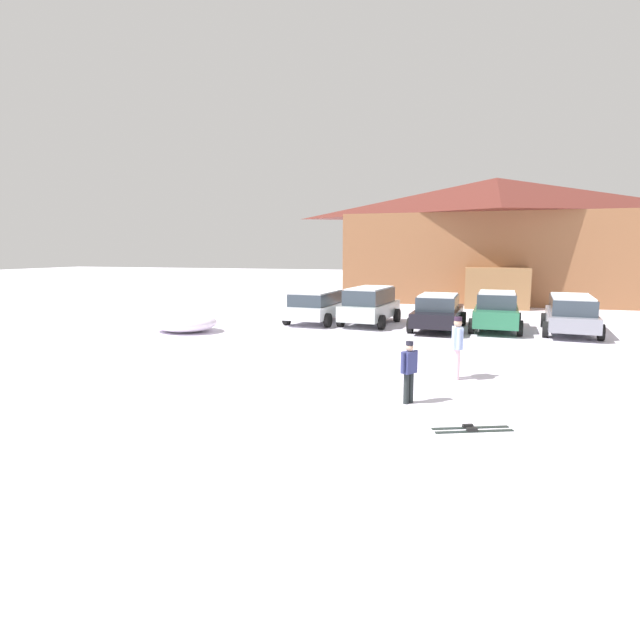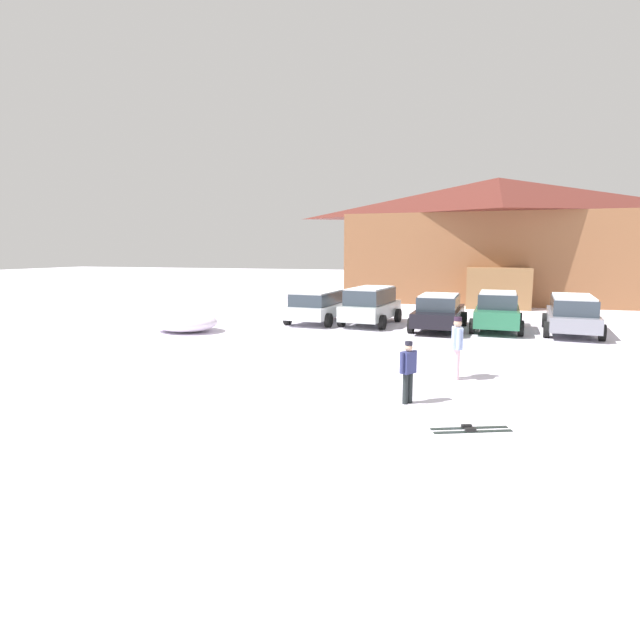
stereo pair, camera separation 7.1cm
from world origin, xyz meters
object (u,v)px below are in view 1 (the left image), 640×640
Objects in this scene: parked_black_sedan at (438,311)px; parked_grey_wagon at (571,313)px; skier_adult_in_blue_parka at (457,344)px; pair_of_skis at (472,429)px; parked_green_coupe at (496,311)px; parked_white_suv at (317,305)px; ski_lodge at (494,239)px; parked_silver_wagon at (370,305)px; skier_teen_in_navy_coat at (409,368)px; plowed_snow_pile at (184,322)px.

parked_black_sedan is 5.33m from parked_grey_wagon.
skier_adult_in_blue_parka is (1.14, -8.54, 0.15)m from parked_black_sedan.
parked_green_coupe is at bearing 86.50° from pair_of_skis.
pair_of_skis is (-3.70, -12.97, -0.84)m from parked_grey_wagon.
parked_white_suv is at bearing -178.90° from parked_green_coupe.
skier_adult_in_blue_parka is at bearing -93.39° from ski_lodge.
parked_silver_wagon reaches higher than pair_of_skis.
skier_teen_in_navy_coat is 0.93× the size of pair_of_skis.
parked_black_sedan is 8.61m from skier_adult_in_blue_parka.
parked_green_coupe is 1.60× the size of plowed_snow_pile.
parked_grey_wagon is 1.74× the size of plowed_snow_pile.
skier_teen_in_navy_coat is at bearing -34.75° from plowed_snow_pile.
skier_adult_in_blue_parka is at bearing 69.94° from skier_teen_in_navy_coat.
skier_teen_in_navy_coat is at bearing -88.88° from parked_black_sedan.
plowed_snow_pile is at bearing 143.99° from pair_of_skis.
parked_white_suv is at bearing 119.49° from pair_of_skis.
parked_green_coupe reaches higher than skier_teen_in_navy_coat.
skier_teen_in_navy_coat is at bearing -73.93° from parked_silver_wagon.
parked_white_suv is at bearing -179.24° from parked_grey_wagon.
pair_of_skis is at bearing -44.29° from skier_teen_in_navy_coat.
skier_teen_in_navy_coat is at bearing -113.61° from parked_grey_wagon.
parked_black_sedan reaches higher than pair_of_skis.
plowed_snow_pile is (-10.37, 7.19, -0.39)m from skier_teen_in_navy_coat.
skier_teen_in_navy_coat is 0.50× the size of plowed_snow_pile.
ski_lodge is 15.17m from parked_black_sedan.
parked_silver_wagon is at bearing 169.83° from parked_black_sedan.
parked_silver_wagon is 3.19m from parked_black_sedan.
pair_of_skis is at bearing -60.51° from parked_white_suv.
ski_lodge is 13.27× the size of pair_of_skis.
parked_black_sedan is 10.88m from plowed_snow_pile.
skier_teen_in_navy_coat is (-2.30, -25.64, -3.40)m from ski_lodge.
plowed_snow_pile is at bearing 145.25° from skier_teen_in_navy_coat.
parked_silver_wagon reaches higher than skier_teen_in_navy_coat.
parked_silver_wagon is at bearing 115.18° from skier_adult_in_blue_parka.
parked_black_sedan is at bearing 97.62° from skier_adult_in_blue_parka.
parked_black_sedan reaches higher than plowed_snow_pile.
skier_adult_in_blue_parka is at bearing -82.38° from parked_black_sedan.
skier_adult_in_blue_parka reaches higher than skier_teen_in_navy_coat.
skier_adult_in_blue_parka is (-4.16, -9.09, 0.08)m from parked_grey_wagon.
parked_silver_wagon reaches higher than skier_adult_in_blue_parka.
plowed_snow_pile is at bearing 157.59° from skier_adult_in_blue_parka.
parked_silver_wagon is at bearing 32.31° from plowed_snow_pile.
parked_grey_wagon is at bearing -78.76° from ski_lodge.
ski_lodge is at bearing 84.88° from skier_teen_in_navy_coat.
ski_lodge is 15.45m from parked_silver_wagon.
parked_grey_wagon reaches higher than plowed_snow_pile.
skier_adult_in_blue_parka is (6.80, -8.94, 0.12)m from parked_white_suv.
parked_white_suv is 0.87× the size of parked_grey_wagon.
parked_white_suv is 2.56× the size of skier_adult_in_blue_parka.
ski_lodge is 7.14× the size of plowed_snow_pile.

